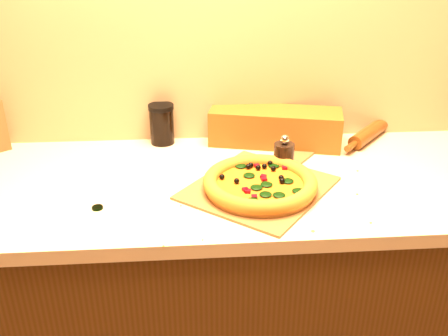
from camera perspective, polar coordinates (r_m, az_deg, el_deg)
cabinet at (r=1.76m, az=0.41°, el=-14.91°), size 2.80×0.65×0.86m
countertop at (r=1.51m, az=0.47°, el=-1.88°), size 2.84×0.68×0.04m
pizza_peel at (r=1.45m, az=4.30°, el=-2.04°), size 0.51×0.53×0.01m
pizza at (r=1.41m, az=4.13°, el=-1.78°), size 0.32×0.32×0.05m
bottle_cap at (r=1.38m, az=-14.27°, el=-4.41°), size 0.04×0.04×0.01m
pepper_grinder at (r=1.54m, az=6.86°, el=1.37°), size 0.06×0.06×0.12m
rolling_pin at (r=1.84m, az=16.35°, el=3.92°), size 0.26×0.29×0.05m
bread_bag at (r=1.73m, az=5.87°, el=4.70°), size 0.47×0.24×0.12m
dark_jar at (r=1.73m, az=-7.12°, el=5.03°), size 0.09×0.09×0.14m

